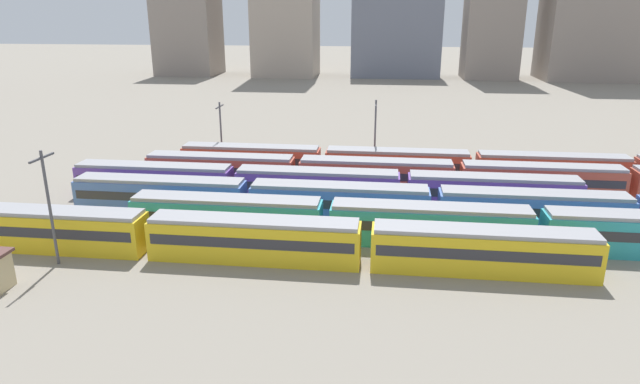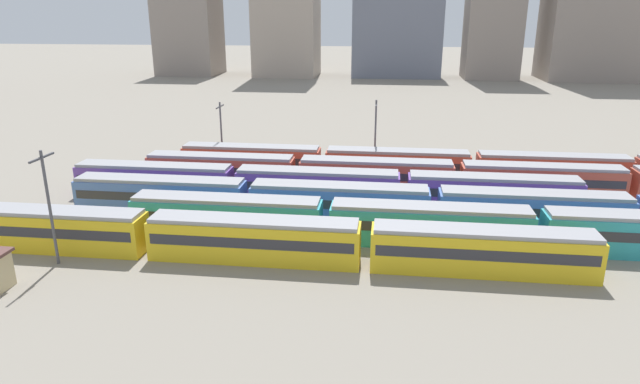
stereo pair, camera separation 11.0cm
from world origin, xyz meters
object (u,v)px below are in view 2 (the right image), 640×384
(train_track_3, at_px, (318,186))
(catenary_pole_1, at_px, (375,132))
(train_track_1, at_px, (429,225))
(train_track_2, at_px, (434,206))
(catenary_pole_2, at_px, (49,202))
(catenary_pole_3, at_px, (221,131))
(train_track_0, at_px, (254,239))
(train_track_4, at_px, (629,183))
(train_track_5, at_px, (473,166))

(train_track_3, bearing_deg, catenary_pole_1, 66.33)
(train_track_1, xyz_separation_m, train_track_2, (0.76, 5.20, 0.00))
(catenary_pole_2, bearing_deg, catenary_pole_3, 81.53)
(train_track_0, xyz_separation_m, train_track_4, (38.04, 20.80, 0.00))
(train_track_1, distance_m, catenary_pole_3, 35.86)
(train_track_3, relative_size, catenary_pole_3, 6.34)
(catenary_pole_1, bearing_deg, train_track_4, -15.99)
(train_track_3, bearing_deg, catenary_pole_3, 137.83)
(train_track_1, height_order, catenary_pole_3, catenary_pole_3)
(train_track_3, relative_size, catenary_pole_1, 5.87)
(train_track_3, distance_m, train_track_5, 21.01)
(train_track_5, bearing_deg, train_track_2, -110.80)
(train_track_1, distance_m, catenary_pole_1, 24.74)
(catenary_pole_2, bearing_deg, catenary_pole_1, 51.23)
(train_track_1, distance_m, train_track_2, 5.25)
(train_track_4, xyz_separation_m, catenary_pole_3, (-49.58, 8.34, 3.03))
(train_track_0, xyz_separation_m, catenary_pole_3, (-11.54, 29.14, 3.03))
(train_track_5, bearing_deg, train_track_1, -107.81)
(train_track_3, height_order, catenary_pole_1, catenary_pole_1)
(train_track_2, distance_m, catenary_pole_2, 34.85)
(catenary_pole_2, bearing_deg, train_track_3, 43.09)
(catenary_pole_1, bearing_deg, catenary_pole_3, 179.71)
(train_track_1, bearing_deg, train_track_4, 34.09)
(train_track_1, relative_size, train_track_3, 1.00)
(train_track_4, height_order, train_track_5, same)
(catenary_pole_3, bearing_deg, train_track_5, -5.41)
(train_track_0, distance_m, train_track_4, 43.36)
(train_track_0, height_order, train_track_5, same)
(train_track_4, distance_m, catenary_pole_1, 30.09)
(catenary_pole_3, bearing_deg, catenary_pole_2, -98.47)
(train_track_1, relative_size, train_track_5, 0.75)
(train_track_2, relative_size, catenary_pole_3, 8.49)
(train_track_1, bearing_deg, catenary_pole_1, 103.42)
(train_track_1, height_order, train_track_5, same)
(train_track_0, height_order, train_track_1, same)
(train_track_4, distance_m, train_track_5, 17.17)
(train_track_2, relative_size, train_track_4, 0.66)
(train_track_1, bearing_deg, train_track_3, 138.07)
(catenary_pole_3, bearing_deg, train_track_3, -42.17)
(train_track_0, relative_size, train_track_5, 0.75)
(train_track_0, relative_size, train_track_4, 0.50)
(train_track_0, xyz_separation_m, catenary_pole_1, (9.30, 29.04, 3.39))
(train_track_2, distance_m, catenary_pole_3, 33.24)
(train_track_1, distance_m, train_track_4, 27.83)
(train_track_3, bearing_deg, train_track_2, -22.86)
(train_track_2, height_order, train_track_3, same)
(train_track_3, xyz_separation_m, train_track_4, (34.63, 5.20, 0.00))
(train_track_4, xyz_separation_m, train_track_5, (-16.37, 5.20, 0.00))
(train_track_5, xyz_separation_m, catenary_pole_2, (-37.97, -28.84, 3.55))
(catenary_pole_1, xyz_separation_m, catenary_pole_3, (-20.84, 0.10, -0.36))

